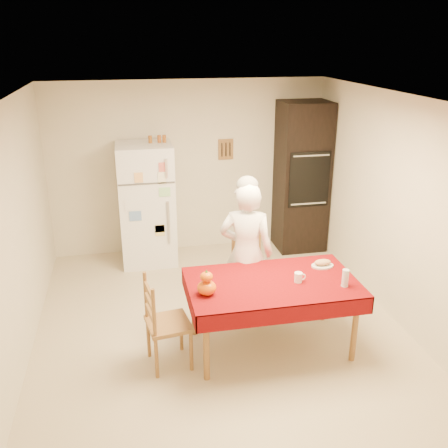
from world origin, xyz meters
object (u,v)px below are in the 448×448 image
object	(u,v)px
seated_woman	(246,254)
dining_table	(272,288)
refrigerator	(147,204)
pumpkin_lower	(207,288)
chair_far	(251,269)
bread_plate	(322,266)
wine_glass	(345,278)
oven_cabinet	(302,177)
chair_left	(162,320)
coffee_mug	(298,277)

from	to	relation	value
seated_woman	dining_table	bearing A→B (deg)	121.46
refrigerator	dining_table	size ratio (longest dim) A/B	1.00
refrigerator	pumpkin_lower	xyz separation A→B (m)	(0.41, -2.55, -0.02)
chair_far	pumpkin_lower	distance (m)	1.20
chair_far	bread_plate	size ratio (longest dim) A/B	3.96
dining_table	wine_glass	bearing A→B (deg)	-19.65
oven_cabinet	pumpkin_lower	distance (m)	3.21
chair_left	wine_glass	distance (m)	1.82
oven_cabinet	pumpkin_lower	world-z (taller)	oven_cabinet
refrigerator	wine_glass	xyz separation A→B (m)	(1.76, -2.66, -0.00)
chair_far	chair_left	bearing A→B (deg)	-158.66
oven_cabinet	chair_far	world-z (taller)	oven_cabinet
coffee_mug	oven_cabinet	bearing A→B (deg)	69.71
refrigerator	wine_glass	distance (m)	3.19
oven_cabinet	seated_woman	xyz separation A→B (m)	(-1.31, -1.88, -0.28)
seated_woman	pumpkin_lower	distance (m)	0.91
seated_woman	coffee_mug	distance (m)	0.75
chair_left	bread_plate	size ratio (longest dim) A/B	3.96
wine_glass	bread_plate	bearing A→B (deg)	95.72
dining_table	wine_glass	xyz separation A→B (m)	(0.66, -0.24, 0.16)
refrigerator	chair_left	xyz separation A→B (m)	(-0.02, -2.50, -0.34)
bread_plate	oven_cabinet	bearing A→B (deg)	75.91
chair_far	pumpkin_lower	bearing A→B (deg)	-143.34
refrigerator	seated_woman	distance (m)	2.08
oven_cabinet	seated_woman	world-z (taller)	oven_cabinet
chair_left	bread_plate	bearing A→B (deg)	-88.57
pumpkin_lower	coffee_mug	bearing A→B (deg)	3.98
seated_woman	refrigerator	bearing A→B (deg)	-42.44
refrigerator	chair_far	size ratio (longest dim) A/B	1.79
coffee_mug	pumpkin_lower	xyz separation A→B (m)	(-0.93, -0.06, 0.02)
refrigerator	pumpkin_lower	bearing A→B (deg)	-80.85
dining_table	coffee_mug	xyz separation A→B (m)	(0.25, -0.06, 0.12)
dining_table	bread_plate	world-z (taller)	bread_plate
seated_woman	bread_plate	distance (m)	0.83
bread_plate	wine_glass	bearing A→B (deg)	-84.28
chair_left	wine_glass	bearing A→B (deg)	-103.39
oven_cabinet	chair_far	size ratio (longest dim) A/B	2.32
oven_cabinet	bread_plate	world-z (taller)	oven_cabinet
oven_cabinet	seated_woman	bearing A→B (deg)	-124.76
refrigerator	chair_left	distance (m)	2.53
refrigerator	oven_cabinet	xyz separation A→B (m)	(2.28, 0.05, 0.25)
pumpkin_lower	dining_table	bearing A→B (deg)	10.48
wine_glass	refrigerator	bearing A→B (deg)	123.53
chair_far	bread_plate	world-z (taller)	chair_far
coffee_mug	seated_woman	bearing A→B (deg)	119.82
oven_cabinet	chair_left	size ratio (longest dim) A/B	2.32
dining_table	chair_far	xyz separation A→B (m)	(-0.01, 0.81, -0.18)
seated_woman	bread_plate	xyz separation A→B (m)	(0.74, -0.37, -0.05)
refrigerator	coffee_mug	bearing A→B (deg)	-61.56
chair_left	bread_plate	xyz separation A→B (m)	(1.74, 0.30, 0.26)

